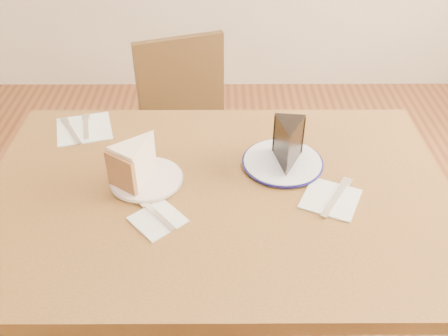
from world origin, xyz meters
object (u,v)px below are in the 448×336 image
table (218,218)px  chair_far (192,139)px  plate_cream (147,179)px  carrot_cake (139,161)px  chocolate_cake (288,147)px  plate_navy (282,162)px

table → chair_far: chair_far is taller
table → plate_cream: 0.22m
plate_cream → chair_far: bearing=82.9°
chair_far → carrot_cake: (-0.09, -0.62, 0.35)m
table → carrot_cake: bearing=167.0°
carrot_cake → plate_cream: bearing=4.9°
table → plate_cream: size_ratio=6.54×
plate_cream → chocolate_cake: bearing=8.9°
chair_far → plate_cream: 0.69m
table → chocolate_cake: size_ratio=10.57×
chair_far → chocolate_cake: (0.29, -0.57, 0.35)m
plate_navy → chocolate_cake: chocolate_cake is taller
table → chair_far: size_ratio=1.44×
table → chocolate_cake: 0.27m
chocolate_cake → plate_cream: bearing=15.9°
plate_cream → chocolate_cake: size_ratio=1.62×
table → carrot_cake: 0.26m
table → plate_navy: bearing=32.0°
table → carrot_cake: size_ratio=9.73×
table → plate_cream: bearing=168.5°
plate_navy → carrot_cake: bearing=-170.4°
chair_far → carrot_cake: carrot_cake is taller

